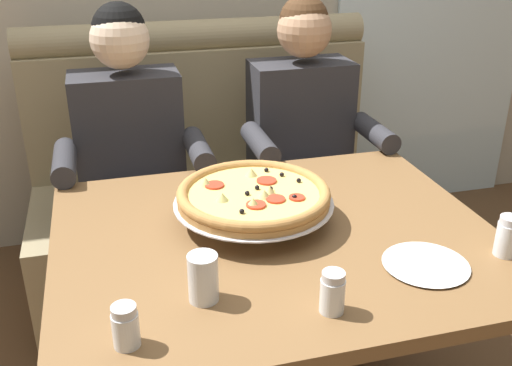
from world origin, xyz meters
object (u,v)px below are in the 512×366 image
shaker_oregano (126,329)px  plate_near_left (426,262)px  drinking_glass (203,281)px  patio_chair (372,79)px  shaker_pepper_flakes (507,239)px  dining_table (276,260)px  diner_right (308,145)px  diner_left (132,162)px  pizza (254,196)px  booth_bench (212,197)px  shaker_parmesan (332,295)px

shaker_oregano → plate_near_left: shaker_oregano is taller
drinking_glass → patio_chair: (1.61, 2.48, -0.27)m
shaker_pepper_flakes → shaker_oregano: bearing=-173.9°
dining_table → diner_right: 0.78m
diner_left → pizza: bearing=-63.5°
booth_bench → patio_chair: bearing=42.9°
diner_left → pizza: size_ratio=2.78×
pizza → shaker_parmesan: 0.46m
booth_bench → pizza: 0.97m
booth_bench → dining_table: size_ratio=1.26×
shaker_oregano → plate_near_left: (0.75, 0.11, -0.03)m
diner_right → shaker_pepper_flakes: 0.98m
diner_left → plate_near_left: 1.16m
shaker_oregano → plate_near_left: size_ratio=0.44×
diner_left → drinking_glass: (0.09, -0.95, 0.08)m
pizza → diner_left: bearing=116.5°
plate_near_left → shaker_parmesan: bearing=-159.6°
diner_left → diner_right: same height
dining_table → patio_chair: patio_chair is taller
shaker_pepper_flakes → shaker_parmesan: 0.53m
plate_near_left → patio_chair: patio_chair is taller
pizza → shaker_oregano: 0.60m
diner_right → patio_chair: diner_right is taller
booth_bench → plate_near_left: (0.32, -1.22, 0.35)m
diner_right → patio_chair: bearing=56.4°
booth_bench → diner_right: (0.34, -0.27, 0.31)m
diner_right → pizza: bearing=-122.4°
diner_right → plate_near_left: (-0.03, -0.96, 0.04)m
diner_left → diner_right: bearing=0.0°
plate_near_left → shaker_oregano: bearing=-171.8°
diner_right → shaker_parmesan: diner_right is taller
booth_bench → drinking_glass: (-0.25, -1.21, 0.39)m
booth_bench → drinking_glass: 1.30m
plate_near_left → dining_table: bearing=141.4°
booth_bench → pizza: bearing=-92.7°
patio_chair → shaker_pepper_flakes: bearing=-108.2°
shaker_pepper_flakes → plate_near_left: 0.23m
shaker_parmesan → patio_chair: 2.93m
dining_table → patio_chair: bearing=58.6°
dining_table → diner_left: (-0.34, 0.70, 0.05)m
dining_table → patio_chair: 2.62m
shaker_oregano → booth_bench: bearing=72.0°
drinking_glass → plate_near_left: bearing=-0.7°
pizza → plate_near_left: size_ratio=2.09×
booth_bench → drinking_glass: booth_bench is taller
pizza → patio_chair: patio_chair is taller
dining_table → pizza: bearing=114.0°
shaker_oregano → shaker_parmesan: shaker_parmesan is taller
shaker_parmesan → plate_near_left: size_ratio=0.46×
pizza → patio_chair: 2.57m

